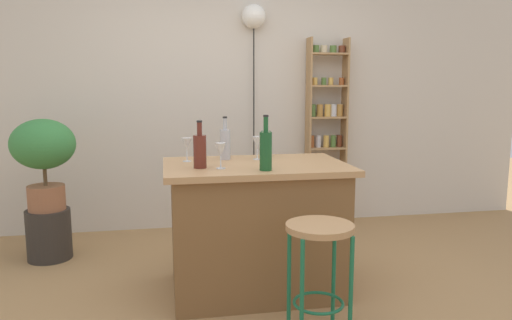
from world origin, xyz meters
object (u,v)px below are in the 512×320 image
Objects in this scene: bottle_olive_oil at (266,150)px; pendant_globe_light at (254,19)px; wine_glass_left at (257,143)px; plant_stool at (49,234)px; wine_glass_right at (187,145)px; potted_plant at (43,153)px; bottle_vinegar at (200,150)px; bottle_soda_blue at (225,143)px; spice_shelf at (326,131)px; bottle_sauce_amber at (266,143)px; wine_glass_center at (221,150)px; bar_stool at (319,253)px.

pendant_globe_light is at bearing 81.97° from bottle_olive_oil.
wine_glass_left is (0.03, 0.44, -0.01)m from bottle_olive_oil.
wine_glass_right is (1.10, -0.72, 0.80)m from plant_stool.
wine_glass_left is (1.59, -0.72, 0.13)m from potted_plant.
bottle_vinegar reaches higher than potted_plant.
bottle_vinegar is 2.04m from pendant_globe_light.
plant_stool is 1.72m from bottle_soda_blue.
spice_shelf is at bearing 42.18° from wine_glass_right.
bottle_sauce_amber is (0.52, 0.41, -0.01)m from bottle_vinegar.
wine_glass_left is 0.44m from wine_glass_center.
bottle_vinegar reaches higher than bottle_sauce_amber.
bottle_sauce_amber is at bearing 94.59° from bar_stool.
spice_shelf is at bearing -3.51° from pendant_globe_light.
bottle_olive_oil reaches higher than wine_glass_center.
wine_glass_center is at bearing -101.33° from bottle_soda_blue.
bottle_vinegar reaches higher than bar_stool.
pendant_globe_light is at bearing 176.49° from spice_shelf.
bar_stool is at bearing -53.79° from wine_glass_right.
pendant_globe_light reaches higher than potted_plant.
wine_glass_center is at bearing -20.29° from bottle_vinegar.
wine_glass_center is at bearing -127.35° from spice_shelf.
wine_glass_left is 0.08× the size of pendant_globe_light.
bar_stool is 2.42× the size of bottle_sauce_amber.
spice_shelf is 11.37× the size of wine_glass_center.
potted_plant is at bearing 160.72° from bottle_sauce_amber.
wine_glass_left is 1.72m from pendant_globe_light.
spice_shelf reaches higher than bottle_sauce_amber.
bottle_olive_oil is (0.19, -0.49, 0.02)m from bottle_soda_blue.
potted_plant is at bearing 146.87° from wine_glass_right.
bottle_vinegar reaches higher than wine_glass_center.
bottle_olive_oil is at bearing 113.56° from bar_stool.
wine_glass_left is at bearing 47.87° from wine_glass_center.
wine_glass_center is at bearing -38.92° from plant_stool.
bottle_vinegar is 1.85× the size of wine_glass_right.
spice_shelf reaches higher than bottle_vinegar.
pendant_globe_light is at bearing 71.26° from bottle_soda_blue.
plant_stool is at bearing 160.72° from bottle_sauce_amber.
wine_glass_left is at bearing -0.11° from wine_glass_right.
potted_plant is 1.95m from bottle_olive_oil.
wine_glass_left is (0.42, 0.28, 0.00)m from bottle_vinegar.
plant_stool is at bearing -166.82° from spice_shelf.
bottle_olive_oil is 2.10× the size of wine_glass_left.
plant_stool is at bearing 139.46° from bottle_vinegar.
plant_stool is 1.73m from bottle_vinegar.
bottle_soda_blue is at bearing -108.74° from pendant_globe_light.
bottle_soda_blue reaches higher than wine_glass_left.
bottle_soda_blue is at bearing -26.22° from potted_plant.
plant_stool is at bearing 143.39° from bottle_olive_oil.
bottle_soda_blue is (1.37, -0.68, 0.80)m from plant_stool.
potted_plant is 1.53m from bottle_soda_blue.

